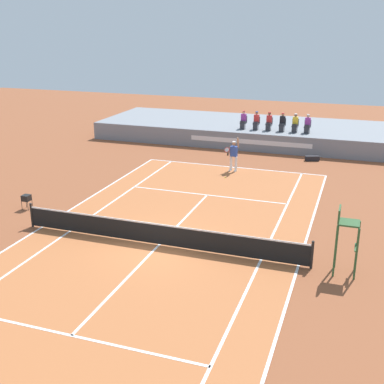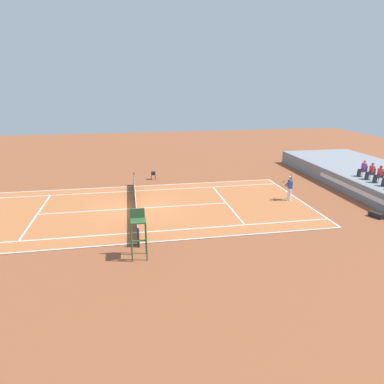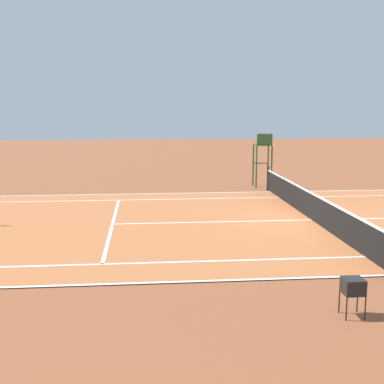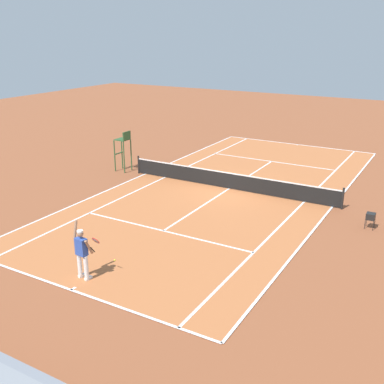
% 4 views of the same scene
% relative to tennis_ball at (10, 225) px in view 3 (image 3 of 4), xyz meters
% --- Properties ---
extents(ground_plane, '(80.00, 80.00, 0.00)m').
position_rel_tennis_ball_xyz_m(ground_plane, '(-0.09, -9.55, -0.03)').
color(ground_plane, brown).
extents(court, '(11.08, 23.88, 0.03)m').
position_rel_tennis_ball_xyz_m(court, '(-0.09, -9.55, -0.02)').
color(court, '#B76638').
rests_on(court, ground).
extents(net, '(11.98, 0.10, 1.07)m').
position_rel_tennis_ball_xyz_m(net, '(-0.09, -9.55, 0.49)').
color(net, black).
rests_on(net, ground).
extents(tennis_ball, '(0.07, 0.07, 0.07)m').
position_rel_tennis_ball_xyz_m(tennis_ball, '(0.00, 0.00, 0.00)').
color(tennis_ball, '#D1E533').
rests_on(tennis_ball, ground).
extents(umpire_chair, '(0.77, 0.77, 2.44)m').
position_rel_tennis_ball_xyz_m(umpire_chair, '(6.93, -9.55, 1.52)').
color(umpire_chair, '#2D562D').
rests_on(umpire_chair, ground).
extents(ball_hopper, '(0.36, 0.36, 0.70)m').
position_rel_tennis_ball_xyz_m(ball_hopper, '(-7.59, -7.82, 0.54)').
color(ball_hopper, black).
rests_on(ball_hopper, ground).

